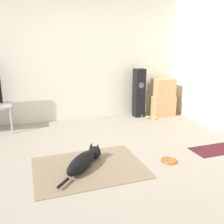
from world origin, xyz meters
The scene contains 12 objects.
ground_plane centered at (0.00, 0.00, 0.00)m, with size 12.00×12.00×0.00m, color #9E9384.
wall_back centered at (0.00, 2.10, 1.27)m, with size 8.00×0.06×2.55m.
area_rug centered at (-0.09, -0.22, 0.01)m, with size 1.42×1.07×0.01m.
dog centered at (-0.16, -0.23, 0.12)m, with size 0.70×0.75×0.23m.
frisbee centered at (1.00, -0.41, 0.01)m, with size 0.23×0.23×0.03m.
cardboard_box_lower centered at (2.11, 1.74, 0.23)m, with size 0.52×0.43×0.45m.
cardboard_box_upper centered at (2.13, 1.73, 0.64)m, with size 0.45×0.37×0.38m.
floor_speaker centered at (1.57, 1.81, 0.53)m, with size 0.22×0.23×1.07m.
tennis_ball_by_boxes centered at (1.67, 1.55, 0.03)m, with size 0.07×0.07×0.07m.
tennis_ball_near_speaker centered at (1.79, 1.43, 0.03)m, with size 0.07×0.07×0.07m.
tennis_ball_loose_on_carpet centered at (1.61, 1.72, 0.03)m, with size 0.07×0.07×0.07m.
door_mat centered at (1.91, -0.30, 0.00)m, with size 0.79×0.40×0.01m.
Camera 1 is at (-0.79, -3.13, 1.56)m, focal length 40.00 mm.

